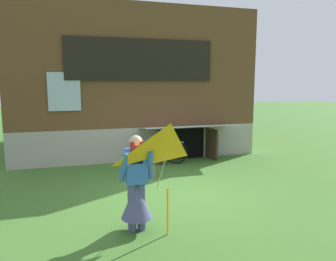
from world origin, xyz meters
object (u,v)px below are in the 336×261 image
at_px(bicycle_silver, 161,153).
at_px(wooden_crate, 144,171).
at_px(person, 137,191).
at_px(kite, 171,154).

distance_m(bicycle_silver, wooden_crate, 1.44).
distance_m(person, wooden_crate, 3.09).
bearing_deg(bicycle_silver, person, -101.65).
xyz_separation_m(person, wooden_crate, (0.75, 2.95, -0.52)).
xyz_separation_m(person, bicycle_silver, (1.56, 4.14, -0.33)).
height_order(person, kite, kite).
bearing_deg(kite, person, 128.67).
bearing_deg(wooden_crate, bicycle_silver, 55.85).
bearing_deg(kite, wooden_crate, 84.66).
bearing_deg(person, wooden_crate, 92.53).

